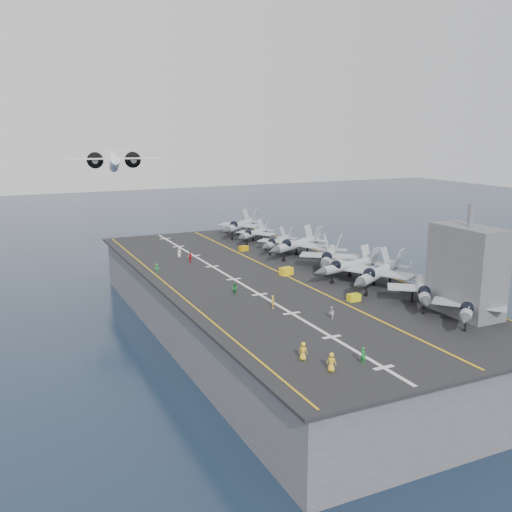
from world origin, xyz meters
name	(u,v)px	position (x,y,z in m)	size (l,w,h in m)	color
ground	(266,333)	(0.00, 0.00, 0.00)	(500.00, 500.00, 0.00)	#142135
hull	(266,306)	(0.00, 0.00, 5.00)	(36.00, 90.00, 10.00)	#56595E
flight_deck	(266,277)	(0.00, 0.00, 10.20)	(38.00, 92.00, 0.40)	black
foul_line	(281,273)	(3.00, 0.00, 10.42)	(0.35, 90.00, 0.02)	gold
landing_centerline	(234,279)	(-6.00, 0.00, 10.42)	(0.50, 90.00, 0.02)	silver
deck_edge_port	(170,287)	(-17.00, 0.00, 10.42)	(0.25, 90.00, 0.02)	gold
deck_edge_stbd	(356,265)	(18.50, 0.00, 10.42)	(0.25, 90.00, 0.02)	gold
island_superstructure	(467,260)	(15.00, -30.00, 17.90)	(5.00, 10.00, 15.00)	#56595E
fighter_jet_0	(469,304)	(13.03, -32.77, 12.79)	(16.45, 15.91, 4.78)	#8D969D
fighter_jet_1	(422,288)	(12.52, -24.56, 12.90)	(16.37, 17.29, 5.00)	#A0ABB3
fighter_jet_2	(378,272)	(11.95, -15.21, 13.18)	(19.20, 17.32, 5.56)	gray
fighter_jet_3	(349,265)	(11.28, -8.36, 12.91)	(16.27, 12.70, 5.01)	gray
fighter_jet_4	(329,255)	(11.75, -1.36, 13.11)	(17.87, 18.68, 5.42)	#9CA3AB
fighter_jet_5	(297,243)	(11.78, 10.16, 13.16)	(18.91, 16.47, 5.51)	#9BA2AB
fighter_jet_6	(278,241)	(10.60, 16.12, 12.64)	(15.43, 14.73, 4.47)	#959BA4
fighter_jet_7	(254,233)	(10.58, 27.17, 12.64)	(15.49, 14.61, 4.48)	#99A0A8
fighter_jet_8	(240,225)	(10.78, 35.27, 13.19)	(19.15, 18.66, 5.58)	#99A1AA
tow_cart_a	(354,297)	(4.94, -18.86, 10.94)	(1.79, 1.17, 1.08)	yellow
tow_cart_b	(286,271)	(3.29, -1.18, 11.05)	(2.37, 1.77, 1.29)	yellow
tow_cart_c	(244,248)	(4.77, 20.02, 10.93)	(1.87, 1.32, 1.06)	#C99108
crew_0	(303,351)	(-12.64, -34.64, 11.43)	(1.42, 1.48, 2.06)	yellow
crew_1	(273,302)	(-7.23, -16.84, 11.33)	(1.15, 1.33, 1.86)	yellow
crew_2	(235,289)	(-9.36, -8.30, 11.28)	(1.11, 1.26, 1.76)	#1A7D2F
crew_3	(157,268)	(-16.48, 9.51, 11.24)	(1.18, 0.99, 1.68)	#1D7F33
crew_4	(190,257)	(-8.49, 14.87, 11.41)	(1.46, 1.40, 2.03)	red
crew_5	(179,252)	(-8.98, 20.04, 11.36)	(1.28, 0.98, 1.92)	silver
crew_6	(363,356)	(-7.42, -38.27, 11.36)	(1.07, 1.33, 1.93)	#197C2E
crew_7	(331,313)	(-2.43, -24.33, 11.26)	(1.20, 1.24, 1.73)	silver
transport_plane	(115,164)	(-12.38, 60.47, 26.41)	(24.96, 19.02, 5.37)	silver
crew_8	(331,362)	(-11.49, -38.46, 11.43)	(1.42, 1.48, 2.06)	yellow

